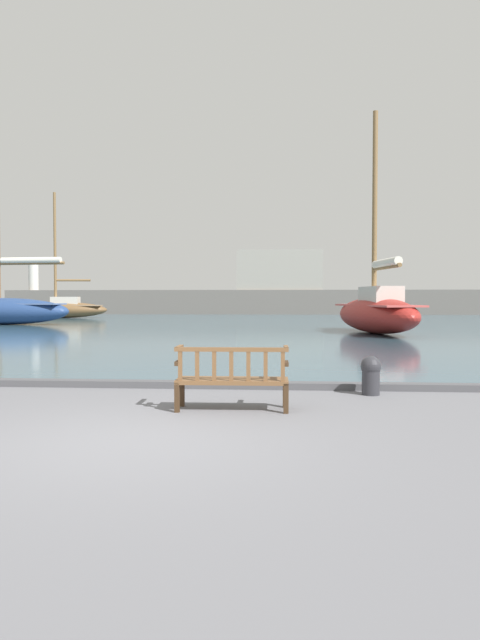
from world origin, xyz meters
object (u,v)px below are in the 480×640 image
(sailboat_far_starboard, at_px, (59,308))
(mooring_bollard, at_px, (371,374))
(sailboat_far_port, at_px, (3,309))
(sailboat_distant_harbor, at_px, (376,312))
(park_bench, at_px, (232,378))

(sailboat_far_starboard, bearing_deg, mooring_bollard, -61.02)
(sailboat_far_port, relative_size, sailboat_distant_harbor, 1.03)
(sailboat_distant_harbor, bearing_deg, sailboat_far_port, 161.11)
(park_bench, height_order, sailboat_distant_harbor, sailboat_distant_harbor)
(sailboat_distant_harbor, relative_size, mooring_bollard, 15.32)
(sailboat_far_starboard, distance_m, mooring_bollard, 40.19)
(park_bench, bearing_deg, sailboat_far_port, 122.73)
(sailboat_far_starboard, height_order, mooring_bollard, sailboat_far_starboard)
(park_bench, xyz_separation_m, sailboat_distant_harbor, (4.89, 17.72, 0.57))
(sailboat_far_starboard, relative_size, sailboat_distant_harbor, 1.02)
(sailboat_far_starboard, relative_size, sailboat_far_port, 0.99)
(sailboat_far_starboard, distance_m, sailboat_distant_harbor, 29.15)
(sailboat_distant_harbor, bearing_deg, sailboat_far_starboard, 139.53)
(park_bench, xyz_separation_m, sailboat_far_port, (-15.98, 24.86, 0.55))
(park_bench, bearing_deg, sailboat_far_starboard, 115.25)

